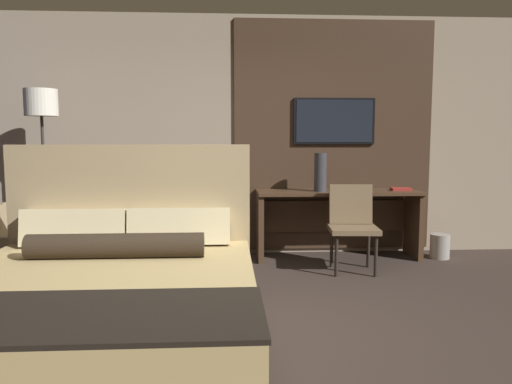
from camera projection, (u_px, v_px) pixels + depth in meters
name	position (u px, v px, depth m)	size (l,w,h in m)	color
ground_plane	(269.00, 337.00, 3.48)	(16.00, 16.00, 0.00)	#332823
wall_back_tv_panel	(262.00, 136.00, 5.91)	(7.20, 0.09, 2.80)	gray
bed	(104.00, 308.00, 3.07)	(1.88, 2.11, 1.33)	#33281E
desk	(337.00, 212.00, 5.76)	(1.85, 0.55, 0.78)	#422D1E
tv	(334.00, 121.00, 5.87)	(0.96, 0.04, 0.54)	black
desk_chair	(352.00, 220.00, 5.20)	(0.53, 0.52, 0.89)	brown
armchair_by_window	(30.00, 259.00, 4.64)	(0.87, 0.89, 0.77)	#998460
floor_lamp	(42.00, 117.00, 5.23)	(0.34, 0.34, 1.89)	#282623
vase_tall	(320.00, 172.00, 5.60)	(0.14, 0.14, 0.43)	#333338
book	(401.00, 189.00, 5.71)	(0.23, 0.16, 0.03)	maroon
waste_bin	(440.00, 246.00, 5.74)	(0.22, 0.22, 0.28)	gray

